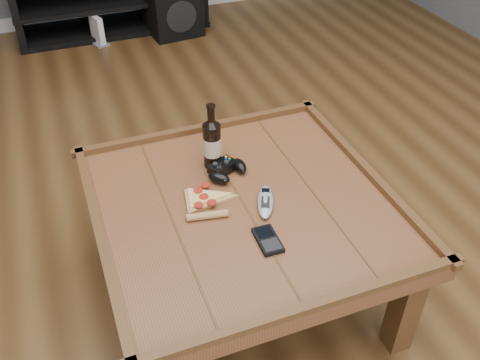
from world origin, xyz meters
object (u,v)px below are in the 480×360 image
object	(u,v)px
beer_bottle	(212,142)
remote_control	(265,202)
pizza_slice	(204,201)
game_controller	(226,170)
smartphone	(268,240)
subwoofer	(172,8)
game_console	(97,31)
coffee_table	(243,216)

from	to	relation	value
beer_bottle	remote_control	bearing A→B (deg)	-71.04
remote_control	pizza_slice	bearing A→B (deg)	-179.15
game_controller	smartphone	distance (m)	0.37
subwoofer	remote_control	bearing A→B (deg)	-103.62
subwoofer	pizza_slice	bearing A→B (deg)	-108.15
game_controller	remote_control	xyz separation A→B (m)	(0.07, -0.20, -0.01)
game_console	coffee_table	bearing A→B (deg)	-104.06
subwoofer	game_console	distance (m)	0.58
remote_control	game_console	bearing A→B (deg)	118.64
beer_bottle	subwoofer	bearing A→B (deg)	79.08
game_controller	coffee_table	bearing A→B (deg)	-114.01
remote_control	subwoofer	xyz separation A→B (m)	(0.35, 2.57, -0.28)
beer_bottle	game_controller	bearing A→B (deg)	-68.79
coffee_table	beer_bottle	distance (m)	0.29
remote_control	beer_bottle	bearing A→B (deg)	132.64
subwoofer	game_console	world-z (taller)	subwoofer
coffee_table	subwoofer	size ratio (longest dim) A/B	2.57
coffee_table	game_console	world-z (taller)	coffee_table
smartphone	beer_bottle	bearing A→B (deg)	95.85
pizza_slice	game_console	distance (m)	2.50
beer_bottle	remote_control	distance (m)	0.31
subwoofer	game_console	size ratio (longest dim) A/B	1.94
game_controller	remote_control	bearing A→B (deg)	-95.78
pizza_slice	game_console	world-z (taller)	pizza_slice
game_controller	remote_control	distance (m)	0.22
coffee_table	smartphone	world-z (taller)	coffee_table
beer_bottle	subwoofer	distance (m)	2.36
game_controller	subwoofer	size ratio (longest dim) A/B	0.41
game_controller	subwoofer	distance (m)	2.42
game_controller	pizza_slice	distance (m)	0.18
coffee_table	game_console	distance (m)	2.55
pizza_slice	smartphone	distance (m)	0.28
game_controller	smartphone	size ratio (longest dim) A/B	1.30
smartphone	subwoofer	xyz separation A→B (m)	(0.41, 2.74, -0.28)
coffee_table	subwoofer	world-z (taller)	coffee_table
coffee_table	smartphone	bearing A→B (deg)	-88.66
pizza_slice	subwoofer	xyz separation A→B (m)	(0.54, 2.49, -0.28)
game_controller	smartphone	bearing A→B (deg)	-113.24
subwoofer	smartphone	bearing A→B (deg)	-104.44
beer_bottle	coffee_table	bearing A→B (deg)	-83.50
pizza_slice	game_controller	bearing A→B (deg)	55.23
pizza_slice	game_console	bearing A→B (deg)	101.18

